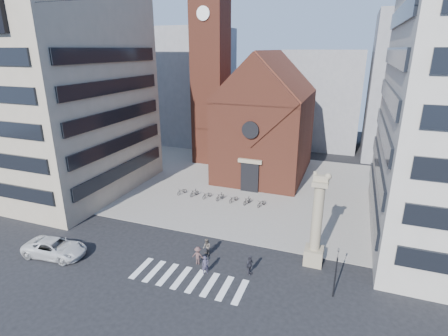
{
  "coord_description": "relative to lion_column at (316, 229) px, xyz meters",
  "views": [
    {
      "loc": [
        11.83,
        -24.91,
        18.24
      ],
      "look_at": [
        -0.35,
        8.0,
        6.17
      ],
      "focal_mm": 28.0,
      "sensor_mm": 36.0,
      "label": 1
    }
  ],
  "objects": [
    {
      "name": "lion_column",
      "position": [
        0.0,
        0.0,
        0.0
      ],
      "size": [
        1.63,
        1.6,
        8.68
      ],
      "color": "gray",
      "rests_on": "ground"
    },
    {
      "name": "church",
      "position": [
        -10.01,
        22.04,
        4.53
      ],
      "size": [
        12.0,
        16.65,
        18.0
      ],
      "color": "brown",
      "rests_on": "ground"
    },
    {
      "name": "scooter_6",
      "position": [
        -7.29,
        9.84,
        -2.98
      ],
      "size": [
        1.13,
        1.7,
        0.85
      ],
      "primitive_type": "imported",
      "rotation": [
        0.0,
        0.0,
        -0.39
      ],
      "color": "black",
      "rests_on": "piazza"
    },
    {
      "name": "pedestrian_3",
      "position": [
        -9.61,
        -3.67,
        -2.61
      ],
      "size": [
        1.13,
        0.7,
        1.7
      ],
      "primitive_type": "imported",
      "rotation": [
        0.0,
        0.0,
        3.21
      ],
      "color": "#4B3332",
      "rests_on": "ground"
    },
    {
      "name": "pedestrian_1",
      "position": [
        -9.4,
        -2.18,
        -2.6
      ],
      "size": [
        1.05,
        1.06,
        1.72
      ],
      "primitive_type": "imported",
      "rotation": [
        0.0,
        0.0,
        -0.83
      ],
      "color": "#5E544B",
      "rests_on": "ground"
    },
    {
      "name": "building_left",
      "position": [
        -34.01,
        7.0,
        9.54
      ],
      "size": [
        18.0,
        20.0,
        26.0
      ],
      "primitive_type": "cube",
      "color": "tan",
      "rests_on": "ground"
    },
    {
      "name": "bg_block_right",
      "position": [
        11.99,
        39.0,
        8.54
      ],
      "size": [
        16.0,
        14.0,
        24.0
      ],
      "primitive_type": "cube",
      "color": "gray",
      "rests_on": "ground"
    },
    {
      "name": "piazza",
      "position": [
        -10.01,
        16.0,
        -3.43
      ],
      "size": [
        46.0,
        30.0,
        0.05
      ],
      "primitive_type": "cube",
      "color": "gray",
      "rests_on": "ground"
    },
    {
      "name": "scooter_1",
      "position": [
        -16.25,
        9.84,
        -2.94
      ],
      "size": [
        1.0,
        1.61,
        0.94
      ],
      "primitive_type": "imported",
      "rotation": [
        0.0,
        0.0,
        -0.39
      ],
      "color": "black",
      "rests_on": "piazza"
    },
    {
      "name": "scooter_2",
      "position": [
        -14.45,
        9.84,
        -2.98
      ],
      "size": [
        1.13,
        1.7,
        0.85
      ],
      "primitive_type": "imported",
      "rotation": [
        0.0,
        0.0,
        -0.39
      ],
      "color": "black",
      "rests_on": "piazza"
    },
    {
      "name": "bg_block_mid",
      "position": [
        -4.01,
        42.0,
        5.54
      ],
      "size": [
        14.0,
        12.0,
        18.0
      ],
      "primitive_type": "cube",
      "color": "gray",
      "rests_on": "ground"
    },
    {
      "name": "zebra_crossing",
      "position": [
        -9.46,
        -6.0,
        -3.45
      ],
      "size": [
        10.2,
        3.2,
        0.01
      ],
      "primitive_type": null,
      "color": "white",
      "rests_on": "ground"
    },
    {
      "name": "pedestrian_0",
      "position": [
        -8.44,
        -4.74,
        -2.63
      ],
      "size": [
        0.72,
        0.7,
        1.66
      ],
      "primitive_type": "imported",
      "rotation": [
        0.0,
        0.0,
        0.71
      ],
      "color": "#343043",
      "rests_on": "ground"
    },
    {
      "name": "bg_block_left",
      "position": [
        -30.01,
        37.0,
        7.54
      ],
      "size": [
        16.0,
        14.0,
        22.0
      ],
      "primitive_type": "cube",
      "color": "gray",
      "rests_on": "ground"
    },
    {
      "name": "scooter_5",
      "position": [
        -9.08,
        9.84,
        -2.94
      ],
      "size": [
        1.0,
        1.61,
        0.94
      ],
      "primitive_type": "imported",
      "rotation": [
        0.0,
        0.0,
        -0.39
      ],
      "color": "black",
      "rests_on": "piazza"
    },
    {
      "name": "scooter_4",
      "position": [
        -10.87,
        9.84,
        -2.98
      ],
      "size": [
        1.13,
        1.7,
        0.85
      ],
      "primitive_type": "imported",
      "rotation": [
        0.0,
        0.0,
        -0.39
      ],
      "color": "black",
      "rests_on": "piazza"
    },
    {
      "name": "scooter_3",
      "position": [
        -12.66,
        9.84,
        -2.94
      ],
      "size": [
        1.0,
        1.61,
        0.94
      ],
      "primitive_type": "imported",
      "rotation": [
        0.0,
        0.0,
        -0.39
      ],
      "color": "black",
      "rests_on": "piazza"
    },
    {
      "name": "white_car",
      "position": [
        -22.53,
        -7.06,
        -2.65
      ],
      "size": [
        6.03,
        3.25,
        1.61
      ],
      "primitive_type": "imported",
      "rotation": [
        0.0,
        0.0,
        1.67
      ],
      "color": "silver",
      "rests_on": "ground"
    },
    {
      "name": "pedestrian_2",
      "position": [
        -4.9,
        -3.52,
        -2.58
      ],
      "size": [
        0.7,
        1.11,
        1.75
      ],
      "primitive_type": "imported",
      "rotation": [
        0.0,
        0.0,
        1.29
      ],
      "color": "#282830",
      "rests_on": "ground"
    },
    {
      "name": "traffic_light",
      "position": [
        1.99,
        -4.0,
        -1.17
      ],
      "size": [
        0.13,
        0.16,
        4.3
      ],
      "color": "black",
      "rests_on": "ground"
    },
    {
      "name": "scooter_0",
      "position": [
        -18.04,
        9.84,
        -2.98
      ],
      "size": [
        1.13,
        1.7,
        0.85
      ],
      "primitive_type": "imported",
      "rotation": [
        0.0,
        0.0,
        -0.39
      ],
      "color": "black",
      "rests_on": "piazza"
    },
    {
      "name": "ground",
      "position": [
        -10.01,
        -3.0,
        -3.46
      ],
      "size": [
        120.0,
        120.0,
        0.0
      ],
      "primitive_type": "plane",
      "color": "black",
      "rests_on": "ground"
    },
    {
      "name": "campanile",
      "position": [
        -20.01,
        25.0,
        12.28
      ],
      "size": [
        5.5,
        5.5,
        31.2
      ],
      "color": "brown",
      "rests_on": "ground"
    }
  ]
}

